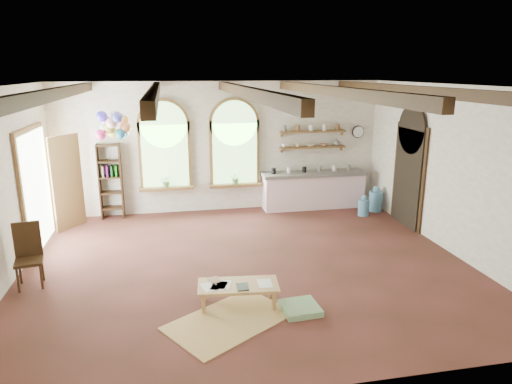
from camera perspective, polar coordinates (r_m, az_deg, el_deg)
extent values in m
plane|color=#5C2B25|center=(8.50, -1.09, -8.98)|extent=(8.00, 8.00, 0.00)
cube|color=brown|center=(11.27, -11.29, 4.47)|extent=(1.24, 0.08, 1.64)
cylinder|color=brown|center=(11.16, -11.49, 8.26)|extent=(1.24, 0.08, 1.24)
cube|color=#87C375|center=(11.23, -11.29, 4.44)|extent=(1.10, 0.04, 1.50)
cube|color=brown|center=(11.35, -11.08, 0.47)|extent=(1.30, 0.28, 0.08)
cube|color=brown|center=(11.39, -2.68, 4.86)|extent=(1.24, 0.08, 1.64)
cylinder|color=brown|center=(11.28, -2.73, 8.61)|extent=(1.24, 0.08, 1.24)
cube|color=#87C375|center=(11.35, -2.65, 4.82)|extent=(1.10, 0.04, 1.50)
cube|color=brown|center=(11.47, -2.57, 0.89)|extent=(1.30, 0.28, 0.08)
cube|color=brown|center=(10.07, -25.81, 0.25)|extent=(0.10, 1.90, 2.50)
cube|color=black|center=(10.83, 18.45, 1.67)|extent=(0.10, 1.30, 2.40)
cube|color=white|center=(11.84, 7.17, 0.09)|extent=(2.60, 0.55, 0.86)
cube|color=slate|center=(11.73, 7.24, 2.31)|extent=(2.68, 0.62, 0.08)
cube|color=brown|center=(11.77, 7.07, 5.59)|extent=(1.70, 0.24, 0.04)
cube|color=brown|center=(11.71, 7.14, 7.52)|extent=(1.70, 0.24, 0.04)
cylinder|color=black|center=(12.23, 12.65, 7.35)|extent=(0.32, 0.04, 0.32)
cube|color=#332210|center=(11.38, -18.97, 1.21)|extent=(0.03, 0.32, 1.80)
cube|color=#332210|center=(11.32, -16.46, 1.34)|extent=(0.03, 0.32, 1.80)
cube|color=tan|center=(7.00, -2.24, -11.61)|extent=(1.26, 0.68, 0.04)
cube|color=tan|center=(6.90, -6.58, -13.71)|extent=(0.05, 0.05, 0.30)
cube|color=tan|center=(6.94, 2.26, -13.42)|extent=(0.05, 0.05, 0.30)
cube|color=tan|center=(7.25, -6.51, -12.22)|extent=(0.05, 0.05, 0.30)
cube|color=tan|center=(7.29, 1.86, -11.95)|extent=(0.05, 0.05, 0.30)
cube|color=#332210|center=(8.37, -26.53, -7.77)|extent=(0.49, 0.49, 0.05)
cube|color=#332210|center=(8.44, -26.68, -5.34)|extent=(0.42, 0.11, 0.62)
cube|color=tan|center=(6.75, -3.36, -15.75)|extent=(2.01, 1.81, 0.02)
cube|color=#76A06E|center=(6.99, 5.54, -14.25)|extent=(0.57, 0.57, 0.09)
cylinder|color=#5188AD|center=(11.88, 14.71, -1.13)|extent=(0.34, 0.34, 0.50)
sphere|color=#5188AD|center=(11.80, 14.81, 0.31)|extent=(0.18, 0.18, 0.18)
cylinder|color=#5188AD|center=(11.45, 13.30, -1.91)|extent=(0.27, 0.27, 0.40)
sphere|color=#5188AD|center=(11.39, 13.37, -0.73)|extent=(0.14, 0.14, 0.14)
cylinder|color=silver|center=(10.03, -17.47, 10.45)|extent=(0.01, 0.01, 0.85)
sphere|color=teal|center=(10.09, -16.25, 7.10)|extent=(0.22, 0.22, 0.22)
sphere|color=#ED834F|center=(10.18, -16.03, 7.86)|extent=(0.22, 0.22, 0.22)
sphere|color=#FDA235|center=(10.31, -16.22, 8.61)|extent=(0.22, 0.22, 0.22)
sphere|color=silver|center=(10.21, -17.16, 9.16)|extent=(0.22, 0.22, 0.22)
sphere|color=#FFFC28|center=(10.32, -17.51, 7.17)|extent=(0.22, 0.22, 0.22)
sphere|color=#55C783|center=(10.32, -18.36, 7.77)|extent=(0.22, 0.22, 0.22)
sphere|color=#BF5ABE|center=(10.13, -18.16, 8.35)|extent=(0.22, 0.22, 0.22)
sphere|color=#4A38F0|center=(10.05, -18.74, 8.95)|extent=(0.22, 0.22, 0.22)
sphere|color=#EC3487|center=(9.95, -18.82, 6.80)|extent=(0.22, 0.22, 0.22)
sphere|color=gold|center=(9.94, -17.84, 7.57)|extent=(0.22, 0.22, 0.22)
sphere|color=beige|center=(9.82, -17.60, 8.21)|extent=(0.22, 0.22, 0.22)
sphere|color=#4C4DB3|center=(9.74, -16.92, 8.92)|extent=(0.22, 0.22, 0.22)
sphere|color=teal|center=(9.96, -16.58, 6.98)|extent=(0.22, 0.22, 0.22)
sphere|color=#ED834F|center=(9.97, -15.99, 7.73)|extent=(0.22, 0.22, 0.22)
imported|color=olive|center=(7.09, -5.83, -11.02)|extent=(0.21, 0.26, 0.02)
cube|color=black|center=(6.90, -1.69, -11.75)|extent=(0.19, 0.26, 0.01)
imported|color=#598C4C|center=(11.27, -11.13, 1.37)|extent=(0.27, 0.23, 0.30)
imported|color=#598C4C|center=(11.39, -2.56, 1.78)|extent=(0.27, 0.23, 0.30)
imported|color=white|center=(11.55, 3.53, 5.84)|extent=(0.12, 0.10, 0.10)
imported|color=beige|center=(11.64, 5.20, 5.87)|extent=(0.10, 0.10, 0.09)
imported|color=beige|center=(11.75, 6.85, 5.81)|extent=(0.22, 0.22, 0.05)
imported|color=#8C664C|center=(11.86, 8.47, 5.86)|extent=(0.20, 0.20, 0.06)
imported|color=slate|center=(11.97, 10.07, 6.19)|extent=(0.18, 0.18, 0.19)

